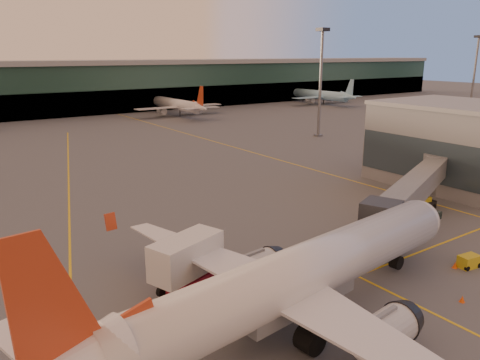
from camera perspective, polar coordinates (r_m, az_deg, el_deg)
ground at (r=38.95m, az=14.72°, el=-15.87°), size 600.00×600.00×0.00m
taxi_markings at (r=70.97m, az=-17.95°, el=-1.76°), size 100.12×173.00×0.01m
terminal at (r=165.27m, az=-25.98°, el=9.85°), size 400.00×20.00×17.60m
gate_building at (r=79.60m, az=25.15°, el=3.98°), size 18.40×22.40×12.60m
mast_east_near at (r=116.21m, az=9.82°, el=12.53°), size 2.40×2.40×25.60m
mast_east_far at (r=178.85m, az=26.74°, el=12.02°), size 2.40×2.40×25.60m
main_airplane at (r=34.62m, az=6.30°, el=-12.09°), size 40.42×36.53×12.20m
jet_bridge at (r=60.89m, az=20.93°, el=-0.67°), size 28.95×14.05×5.98m
catering_truck at (r=39.99m, az=-6.44°, el=-9.93°), size 7.06×4.74×5.05m
gpu_cart at (r=50.26m, az=26.13°, el=-8.91°), size 2.21×1.50×1.20m
pushback_tug at (r=66.18m, az=21.45°, el=-2.70°), size 3.35×2.04×1.64m
cone_nose at (r=49.64m, az=24.73°, el=-9.41°), size 0.48×0.48×0.61m
cone_wing_left at (r=49.13m, az=-9.19°, el=-8.43°), size 0.43×0.43×0.55m
cone_fwd at (r=43.63m, az=25.47°, el=-12.97°), size 0.45×0.45×0.57m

